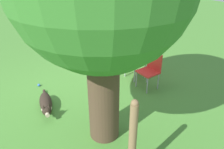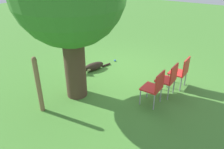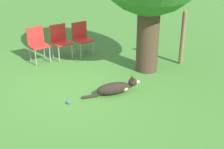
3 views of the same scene
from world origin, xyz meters
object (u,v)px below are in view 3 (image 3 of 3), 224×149
Objects in this scene: red_chair_0 at (38,42)px; red_chair_2 at (82,37)px; dog at (117,88)px; tennis_ball at (68,102)px; fence_post at (183,38)px; red_chair_1 at (60,39)px.

red_chair_2 is (0.26, 1.14, 0.00)m from red_chair_0.
tennis_ball is (-0.22, -1.01, -0.10)m from dog.
tennis_ball is (2.16, -1.67, -0.47)m from red_chair_2.
dog is 17.39× the size of tennis_ball.
fence_post reaches higher than red_chair_1.
red_chair_1 is at bearing 154.39° from tennis_ball.
red_chair_1 is (-2.19, -2.20, -0.17)m from fence_post.
red_chair_0 is at bearing -101.13° from red_chair_1.
fence_post is at bearing 25.72° from dog.
fence_post is 3.62m from red_chair_0.
fence_post is 3.36m from tennis_ball.
red_chair_1 is at bearing 105.67° from dog.
red_chair_2 is (0.13, 0.57, 0.00)m from red_chair_1.
red_chair_1 is at bearing -134.89° from fence_post.
red_chair_0 is 1.00× the size of red_chair_1.
red_chair_1 is 2.59m from tennis_ball.
dog is at bearing 11.94° from red_chair_0.
dog is 2.71m from red_chair_0.
red_chair_1 is at bearing 78.87° from red_chair_0.
tennis_ball is (2.42, -0.53, -0.47)m from red_chair_0.
fence_post is 1.53× the size of red_chair_1.
red_chair_1 reaches higher than tennis_ball.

